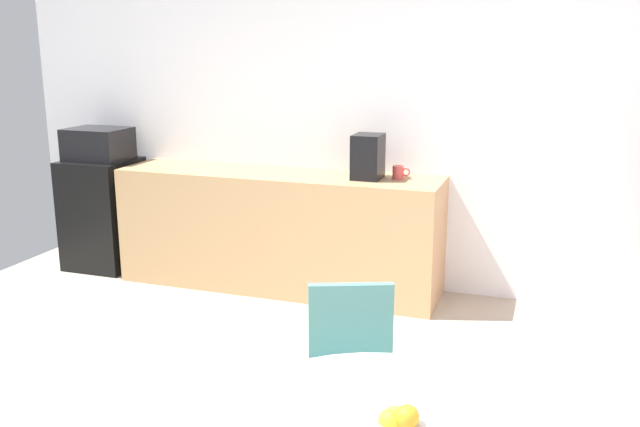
{
  "coord_description": "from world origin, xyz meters",
  "views": [
    {
      "loc": [
        1.32,
        -2.12,
        1.87
      ],
      "look_at": [
        0.12,
        1.37,
        0.95
      ],
      "focal_mm": 39.17,
      "sensor_mm": 36.0,
      "label": 1
    }
  ],
  "objects_px": {
    "mini_fridge": "(104,213)",
    "coffee_maker": "(368,157)",
    "mug_white": "(399,172)",
    "chair_teal": "(352,358)",
    "fruit_bowl": "(399,427)",
    "microwave": "(98,144)"
  },
  "relations": [
    {
      "from": "mug_white",
      "to": "coffee_maker",
      "type": "distance_m",
      "value": 0.25
    },
    {
      "from": "coffee_maker",
      "to": "chair_teal",
      "type": "bearing_deg",
      "value": -76.33
    },
    {
      "from": "chair_teal",
      "to": "fruit_bowl",
      "type": "xyz_separation_m",
      "value": [
        0.41,
        -0.93,
        0.27
      ]
    },
    {
      "from": "mug_white",
      "to": "coffee_maker",
      "type": "relative_size",
      "value": 0.4
    },
    {
      "from": "microwave",
      "to": "mug_white",
      "type": "bearing_deg",
      "value": 1.48
    },
    {
      "from": "mini_fridge",
      "to": "chair_teal",
      "type": "height_order",
      "value": "mini_fridge"
    },
    {
      "from": "mini_fridge",
      "to": "fruit_bowl",
      "type": "xyz_separation_m",
      "value": [
        3.2,
        -3.01,
        0.34
      ]
    },
    {
      "from": "microwave",
      "to": "fruit_bowl",
      "type": "relative_size",
      "value": 2.36
    },
    {
      "from": "mini_fridge",
      "to": "microwave",
      "type": "distance_m",
      "value": 0.59
    },
    {
      "from": "mini_fridge",
      "to": "microwave",
      "type": "relative_size",
      "value": 1.9
    },
    {
      "from": "mug_white",
      "to": "chair_teal",
      "type": "bearing_deg",
      "value": -82.22
    },
    {
      "from": "mini_fridge",
      "to": "microwave",
      "type": "xyz_separation_m",
      "value": [
        0.0,
        0.0,
        0.59
      ]
    },
    {
      "from": "microwave",
      "to": "chair_teal",
      "type": "distance_m",
      "value": 3.52
    },
    {
      "from": "fruit_bowl",
      "to": "mug_white",
      "type": "height_order",
      "value": "mug_white"
    },
    {
      "from": "mug_white",
      "to": "coffee_maker",
      "type": "xyz_separation_m",
      "value": [
        -0.21,
        -0.06,
        0.11
      ]
    },
    {
      "from": "fruit_bowl",
      "to": "coffee_maker",
      "type": "relative_size",
      "value": 0.64
    },
    {
      "from": "mini_fridge",
      "to": "mug_white",
      "type": "relative_size",
      "value": 7.07
    },
    {
      "from": "chair_teal",
      "to": "mug_white",
      "type": "xyz_separation_m",
      "value": [
        -0.29,
        2.14,
        0.43
      ]
    },
    {
      "from": "mini_fridge",
      "to": "fruit_bowl",
      "type": "bearing_deg",
      "value": -43.25
    },
    {
      "from": "mini_fridge",
      "to": "coffee_maker",
      "type": "bearing_deg",
      "value": 0.0
    },
    {
      "from": "mini_fridge",
      "to": "microwave",
      "type": "height_order",
      "value": "microwave"
    },
    {
      "from": "fruit_bowl",
      "to": "coffee_maker",
      "type": "height_order",
      "value": "coffee_maker"
    }
  ]
}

